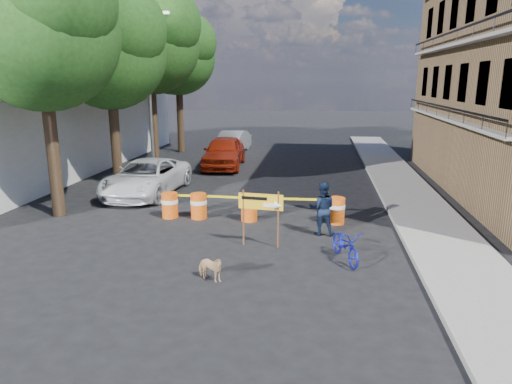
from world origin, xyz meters
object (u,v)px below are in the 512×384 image
(barrel_far_right, at_px, (336,210))
(bicycle, at_px, (346,230))
(barrel_far_left, at_px, (170,205))
(sedan_red, at_px, (224,152))
(barrel_mid_right, at_px, (249,208))
(pedestrian, at_px, (322,209))
(detour_sign, at_px, (266,207))
(suv_white, at_px, (147,177))
(sedan_silver, at_px, (232,142))
(dog, at_px, (210,268))
(barrel_mid_left, at_px, (199,205))

(barrel_far_right, bearing_deg, bicycle, -87.62)
(barrel_far_left, bearing_deg, sedan_red, 90.29)
(barrel_mid_right, height_order, pedestrian, pedestrian)
(detour_sign, distance_m, suv_white, 8.03)
(detour_sign, height_order, sedan_silver, detour_sign)
(barrel_far_right, height_order, dog, barrel_far_right)
(barrel_mid_right, bearing_deg, suv_white, 147.41)
(barrel_far_left, relative_size, sedan_silver, 0.21)
(detour_sign, bearing_deg, barrel_far_right, 56.83)
(pedestrian, xyz_separation_m, suv_white, (-7.38, 4.24, -0.12))
(bicycle, distance_m, dog, 3.81)
(detour_sign, distance_m, pedestrian, 2.13)
(barrel_far_left, bearing_deg, barrel_mid_left, 2.98)
(barrel_mid_right, height_order, sedan_red, sedan_red)
(barrel_far_right, relative_size, sedan_silver, 0.21)
(barrel_far_right, relative_size, sedan_red, 0.18)
(bicycle, bearing_deg, sedan_silver, 90.60)
(barrel_mid_left, bearing_deg, barrel_mid_right, -1.52)
(bicycle, height_order, dog, bicycle)
(barrel_far_right, height_order, pedestrian, pedestrian)
(detour_sign, height_order, bicycle, bicycle)
(bicycle, height_order, sedan_silver, bicycle)
(barrel_far_left, xyz_separation_m, sedan_red, (-0.05, 9.62, 0.39))
(barrel_far_right, distance_m, detour_sign, 3.42)
(bicycle, bearing_deg, barrel_far_left, 132.52)
(dog, relative_size, sedan_red, 0.16)
(sedan_silver, bearing_deg, suv_white, -90.79)
(barrel_far_left, distance_m, barrel_far_right, 5.83)
(barrel_mid_left, xyz_separation_m, barrel_mid_right, (1.81, -0.05, 0.00))
(barrel_mid_right, height_order, detour_sign, detour_sign)
(suv_white, bearing_deg, sedan_red, 76.23)
(sedan_silver, bearing_deg, barrel_mid_left, -77.30)
(barrel_mid_left, xyz_separation_m, bicycle, (4.93, -3.23, 0.39))
(sedan_red, bearing_deg, barrel_mid_left, -87.34)
(barrel_far_left, bearing_deg, suv_white, 123.17)
(sedan_silver, bearing_deg, barrel_far_left, -81.33)
(barrel_far_left, relative_size, dog, 1.14)
(barrel_mid_right, bearing_deg, pedestrian, -24.09)
(barrel_mid_left, xyz_separation_m, suv_white, (-3.09, 3.08, 0.26))
(barrel_mid_left, bearing_deg, suv_white, 135.06)
(pedestrian, height_order, suv_white, pedestrian)
(sedan_silver, bearing_deg, barrel_mid_right, -70.51)
(barrel_far_left, relative_size, barrel_far_right, 1.00)
(suv_white, height_order, sedan_silver, suv_white)
(bicycle, relative_size, sedan_red, 0.34)
(dog, relative_size, suv_white, 0.15)
(detour_sign, relative_size, pedestrian, 0.99)
(bicycle, bearing_deg, pedestrian, 87.56)
(barrel_mid_left, bearing_deg, barrel_far_right, 0.99)
(detour_sign, relative_size, sedan_silver, 0.39)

